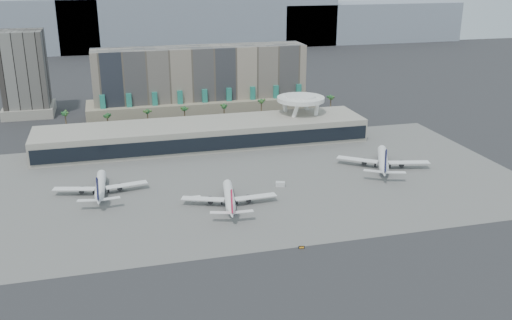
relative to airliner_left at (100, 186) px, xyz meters
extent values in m
plane|color=#232326|center=(52.71, -55.18, -3.46)|extent=(900.00, 900.00, 0.00)
cube|color=#5B5B59|center=(52.71, -0.18, -3.43)|extent=(260.00, 130.00, 0.06)
cube|color=gray|center=(112.71, 414.82, 31.54)|extent=(300.00, 60.00, 70.00)
cube|color=gray|center=(312.71, 414.82, 19.04)|extent=(220.00, 60.00, 45.00)
cube|color=gray|center=(62.71, 119.82, 17.54)|extent=(130.00, 22.00, 42.00)
cube|color=gray|center=(62.71, 117.82, 1.54)|extent=(140.00, 30.00, 10.00)
cube|color=#247D6C|center=(2.71, 107.82, 5.54)|extent=(3.00, 2.00, 18.00)
cube|color=#247D6C|center=(17.71, 107.82, 5.54)|extent=(3.00, 2.00, 18.00)
cube|color=#247D6C|center=(32.71, 107.82, 5.54)|extent=(3.00, 2.00, 18.00)
cube|color=#247D6C|center=(47.71, 107.82, 5.54)|extent=(3.00, 2.00, 18.00)
cube|color=#247D6C|center=(62.71, 107.82, 5.54)|extent=(3.00, 2.00, 18.00)
cube|color=#247D6C|center=(77.71, 107.82, 5.54)|extent=(3.00, 2.00, 18.00)
cube|color=#247D6C|center=(92.71, 107.82, 5.54)|extent=(3.00, 2.00, 18.00)
cube|color=#247D6C|center=(107.71, 107.82, 5.54)|extent=(3.00, 2.00, 18.00)
cube|color=#247D6C|center=(122.71, 107.82, 5.54)|extent=(3.00, 2.00, 18.00)
cube|color=black|center=(-42.29, 144.82, 22.54)|extent=(26.00, 26.00, 52.00)
cube|color=#9C9789|center=(-42.29, 144.82, -0.46)|extent=(30.00, 30.00, 6.00)
cube|color=#9C9789|center=(52.71, 54.82, 2.54)|extent=(170.00, 32.00, 12.00)
cube|color=black|center=(52.71, 38.62, 2.04)|extent=(168.00, 0.60, 7.00)
cube|color=black|center=(52.71, 54.82, 9.79)|extent=(170.00, 12.00, 2.50)
cylinder|color=white|center=(114.07, 67.18, 7.54)|extent=(6.98, 6.99, 21.89)
cylinder|color=white|center=(101.35, 67.18, 7.54)|extent=(6.98, 6.99, 21.89)
cylinder|color=white|center=(101.35, 54.45, 7.54)|extent=(6.98, 6.99, 21.89)
cylinder|color=white|center=(114.07, 54.45, 7.54)|extent=(6.98, 6.99, 21.89)
cylinder|color=white|center=(107.71, 60.82, 16.54)|extent=(26.00, 26.00, 2.20)
cylinder|color=white|center=(107.71, 60.82, 17.84)|extent=(16.00, 16.00, 1.20)
cylinder|color=brown|center=(-17.29, 89.82, 2.54)|extent=(0.70, 0.70, 12.00)
sphere|color=#225529|center=(-17.29, 89.82, 8.24)|extent=(2.80, 2.80, 2.80)
cylinder|color=brown|center=(4.71, 89.82, 2.54)|extent=(0.70, 0.70, 12.00)
sphere|color=#225529|center=(4.71, 89.82, 8.24)|extent=(2.80, 2.80, 2.80)
cylinder|color=brown|center=(26.71, 89.82, 2.54)|extent=(0.70, 0.70, 12.00)
sphere|color=#225529|center=(26.71, 89.82, 8.24)|extent=(2.80, 2.80, 2.80)
cylinder|color=brown|center=(47.71, 89.82, 2.54)|extent=(0.70, 0.70, 12.00)
sphere|color=#225529|center=(47.71, 89.82, 8.24)|extent=(2.80, 2.80, 2.80)
cylinder|color=brown|center=(70.71, 89.82, 2.54)|extent=(0.70, 0.70, 12.00)
sphere|color=#225529|center=(70.71, 89.82, 8.24)|extent=(2.80, 2.80, 2.80)
cylinder|color=brown|center=(92.71, 89.82, 2.54)|extent=(0.70, 0.70, 12.00)
sphere|color=#225529|center=(92.71, 89.82, 8.24)|extent=(2.80, 2.80, 2.80)
cylinder|color=brown|center=(114.71, 89.82, 2.54)|extent=(0.70, 0.70, 12.00)
sphere|color=#225529|center=(114.71, 89.82, 8.24)|extent=(2.80, 2.80, 2.80)
cylinder|color=brown|center=(137.71, 89.82, 2.54)|extent=(0.70, 0.70, 12.00)
sphere|color=#225529|center=(137.71, 89.82, 8.24)|extent=(2.80, 2.80, 2.80)
cylinder|color=white|center=(0.07, 1.70, -0.02)|extent=(4.86, 26.15, 3.82)
cylinder|color=black|center=(0.07, 1.70, -0.16)|extent=(4.76, 25.63, 3.74)
cone|color=white|center=(0.67, 16.61, -0.02)|extent=(3.98, 4.44, 3.82)
cone|color=white|center=(-0.61, -15.11, 0.26)|extent=(4.16, 8.73, 3.82)
cube|color=white|center=(-10.45, 1.17, -0.59)|extent=(17.58, 7.94, 0.33)
cube|color=white|center=(10.51, 0.33, -0.59)|extent=(17.57, 6.65, 0.33)
cylinder|color=black|center=(-7.57, 1.53, -1.55)|extent=(2.25, 3.90, 2.10)
cylinder|color=black|center=(7.67, 0.92, -1.55)|extent=(2.25, 3.90, 2.10)
cube|color=black|center=(-0.67, -16.54, 5.22)|extent=(0.82, 8.67, 10.04)
cube|color=white|center=(-4.93, -15.89, 0.74)|extent=(7.88, 3.43, 0.24)
cube|color=white|center=(3.64, -16.24, 0.74)|extent=(7.80, 2.85, 0.24)
cylinder|color=black|center=(0.48, 11.84, -2.69)|extent=(0.48, 0.48, 1.53)
cylinder|color=black|center=(-3.02, 0.87, -2.69)|extent=(0.67, 0.67, 1.53)
cylinder|color=black|center=(3.08, 0.62, -2.69)|extent=(0.67, 0.67, 1.53)
cylinder|color=white|center=(49.23, -23.21, -0.07)|extent=(7.73, 25.93, 3.76)
cylinder|color=black|center=(49.23, -23.21, -0.21)|extent=(7.57, 25.41, 3.69)
cone|color=white|center=(51.53, -8.68, -0.07)|extent=(4.38, 4.77, 3.76)
cone|color=white|center=(46.64, -39.59, 0.21)|extent=(5.04, 8.95, 3.76)
cube|color=white|center=(38.87, -22.52, -0.63)|extent=(17.15, 9.58, 0.33)
cube|color=white|center=(59.30, -25.76, -0.63)|extent=(17.10, 4.64, 0.33)
cylinder|color=black|center=(41.73, -22.50, -1.57)|extent=(2.63, 4.04, 2.07)
cylinder|color=black|center=(56.59, -24.85, -1.57)|extent=(2.63, 4.04, 2.07)
cube|color=#BB1539|center=(46.42, -40.99, 5.10)|extent=(1.80, 8.51, 9.90)
cube|color=white|center=(42.31, -39.86, 0.68)|extent=(7.80, 4.18, 0.24)
cube|color=white|center=(50.67, -41.18, 0.68)|extent=(7.56, 2.20, 0.24)
cylinder|color=black|center=(50.80, -13.33, -2.70)|extent=(0.47, 0.47, 1.50)
cylinder|color=black|center=(46.11, -23.67, -2.70)|extent=(0.66, 0.66, 1.50)
cylinder|color=black|center=(52.06, -24.61, -2.70)|extent=(0.66, 0.66, 1.50)
cylinder|color=white|center=(127.88, 0.62, 0.37)|extent=(15.98, 28.07, 4.25)
cylinder|color=black|center=(127.88, 0.62, 0.21)|extent=(15.66, 27.51, 4.16)
cone|color=white|center=(134.83, 15.70, 0.37)|extent=(5.85, 6.11, 4.25)
cone|color=white|center=(120.04, -16.38, 0.68)|extent=(7.85, 10.45, 4.25)
cube|color=white|center=(116.84, 4.55, -0.27)|extent=(17.85, 14.83, 0.37)
cube|color=white|center=(138.04, -5.23, -0.27)|extent=(19.57, 8.36, 0.37)
cylinder|color=black|center=(119.95, 3.70, -1.33)|extent=(3.90, 4.83, 2.33)
cylinder|color=black|center=(135.37, -3.41, -1.33)|extent=(3.90, 4.83, 2.33)
cube|color=black|center=(119.38, -17.82, 6.20)|extent=(4.52, 8.98, 11.17)
cube|color=white|center=(115.26, -15.34, 1.21)|extent=(8.40, 6.56, 0.27)
cube|color=white|center=(123.94, -19.34, 1.21)|extent=(8.80, 4.68, 0.27)
cylinder|color=black|center=(132.61, 10.88, -2.61)|extent=(0.53, 0.53, 1.70)
cylinder|color=black|center=(124.35, 1.08, -2.61)|extent=(0.74, 0.74, 1.70)
cylinder|color=black|center=(130.52, -1.76, -2.61)|extent=(0.74, 0.74, 1.70)
cube|color=white|center=(36.86, -17.29, -2.52)|extent=(3.86, 1.92, 1.88)
cube|color=silver|center=(74.20, -11.01, -2.45)|extent=(4.43, 3.41, 2.01)
cube|color=black|center=(64.65, -66.28, -2.99)|extent=(2.05, 0.64, 0.92)
cube|color=orange|center=(64.65, -66.44, -2.99)|extent=(1.46, 0.31, 0.55)
cylinder|color=black|center=(63.91, -66.28, -3.18)|extent=(0.11, 0.11, 0.55)
cylinder|color=black|center=(65.38, -66.28, -3.18)|extent=(0.11, 0.11, 0.55)
camera|label=1|loc=(6.40, -227.16, 87.46)|focal=40.00mm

